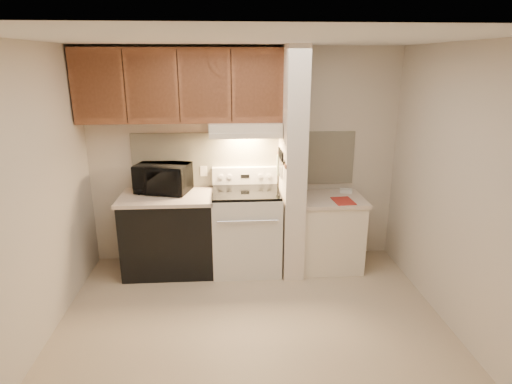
{
  "coord_description": "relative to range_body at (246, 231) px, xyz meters",
  "views": [
    {
      "loc": [
        -0.2,
        -3.41,
        2.35
      ],
      "look_at": [
        0.08,
        0.75,
        1.06
      ],
      "focal_mm": 30.0,
      "sensor_mm": 36.0,
      "label": 1
    }
  ],
  "objects": [
    {
      "name": "knife_blade_b",
      "position": [
        0.38,
        -0.14,
        0.75
      ],
      "size": [
        0.01,
        0.04,
        0.18
      ],
      "primitive_type": "cube",
      "color": "silver",
      "rests_on": "knife_strip"
    },
    {
      "name": "knife_blade_c",
      "position": [
        0.38,
        -0.05,
        0.74
      ],
      "size": [
        0.01,
        0.04,
        0.2
      ],
      "primitive_type": "cube",
      "color": "silver",
      "rests_on": "knife_strip"
    },
    {
      "name": "range_backguard",
      "position": [
        0.0,
        0.28,
        0.59
      ],
      "size": [
        0.76,
        0.08,
        0.2
      ],
      "primitive_type": "cube",
      "color": "silver",
      "rests_on": "range_body"
    },
    {
      "name": "cab_door_b",
      "position": [
        -0.96,
        0.01,
        1.62
      ],
      "size": [
        0.46,
        0.01,
        0.63
      ],
      "primitive_type": "cube",
      "color": "brown",
      "rests_on": "upper_cabinets"
    },
    {
      "name": "knife_blade_d",
      "position": [
        0.38,
        0.02,
        0.76
      ],
      "size": [
        0.01,
        0.04,
        0.16
      ],
      "primitive_type": "cube",
      "color": "silver",
      "rests_on": "knife_strip"
    },
    {
      "name": "cooktop",
      "position": [
        0.0,
        0.0,
        0.48
      ],
      "size": [
        0.74,
        0.64,
        0.03
      ],
      "primitive_type": "cube",
      "color": "black",
      "rests_on": "range_body"
    },
    {
      "name": "oven_handle",
      "position": [
        0.0,
        -0.35,
        0.26
      ],
      "size": [
        0.65,
        0.02,
        0.02
      ],
      "primitive_type": "cylinder",
      "rotation": [
        0.0,
        1.57,
        0.0
      ],
      "color": "silver",
      "rests_on": "range_body"
    },
    {
      "name": "range_knob_right_outer",
      "position": [
        0.28,
        0.24,
        0.59
      ],
      "size": [
        0.05,
        0.02,
        0.05
      ],
      "primitive_type": "cylinder",
      "rotation": [
        1.57,
        0.0,
        0.0
      ],
      "color": "silver",
      "rests_on": "range_backguard"
    },
    {
      "name": "cab_door_c",
      "position": [
        -0.42,
        0.01,
        1.62
      ],
      "size": [
        0.46,
        0.01,
        0.63
      ],
      "primitive_type": "cube",
      "color": "brown",
      "rests_on": "upper_cabinets"
    },
    {
      "name": "right_cab_base",
      "position": [
        0.97,
        -0.01,
        -0.06
      ],
      "size": [
        0.7,
        0.6,
        0.81
      ],
      "primitive_type": "cube",
      "color": "#F0E3CC",
      "rests_on": "floor"
    },
    {
      "name": "range_knob_left_outer",
      "position": [
        -0.28,
        0.24,
        0.59
      ],
      "size": [
        0.05,
        0.02,
        0.05
      ],
      "primitive_type": "cylinder",
      "rotation": [
        1.57,
        0.0,
        0.0
      ],
      "color": "silver",
      "rests_on": "range_backguard"
    },
    {
      "name": "oven_mitt",
      "position": [
        0.38,
        0.17,
        0.74
      ],
      "size": [
        0.03,
        0.1,
        0.23
      ],
      "primitive_type": "cube",
      "color": "gray",
      "rests_on": "partition_pillar"
    },
    {
      "name": "ceiling",
      "position": [
        0.0,
        -1.16,
        2.04
      ],
      "size": [
        3.6,
        3.6,
        0.0
      ],
      "primitive_type": "plane",
      "rotation": [
        3.14,
        0.0,
        0.0
      ],
      "color": "white",
      "rests_on": "wall_back"
    },
    {
      "name": "wall_left",
      "position": [
        -1.8,
        -1.16,
        0.79
      ],
      "size": [
        0.02,
        3.0,
        2.5
      ],
      "primitive_type": "cube",
      "color": "beige",
      "rests_on": "floor"
    },
    {
      "name": "wall_right",
      "position": [
        1.8,
        -1.16,
        0.79
      ],
      "size": [
        0.02,
        3.0,
        2.5
      ],
      "primitive_type": "cube",
      "color": "beige",
      "rests_on": "floor"
    },
    {
      "name": "floor",
      "position": [
        0.0,
        -1.16,
        -0.46
      ],
      "size": [
        3.6,
        3.6,
        0.0
      ],
      "primitive_type": "plane",
      "color": "#BBA78B",
      "rests_on": "ground"
    },
    {
      "name": "dishwasher_front",
      "position": [
        -0.88,
        0.01,
        -0.03
      ],
      "size": [
        1.0,
        0.63,
        0.87
      ],
      "primitive_type": "cube",
      "color": "black",
      "rests_on": "floor"
    },
    {
      "name": "oven_window",
      "position": [
        0.0,
        -0.32,
        0.04
      ],
      "size": [
        0.5,
        0.01,
        0.3
      ],
      "primitive_type": "cube",
      "color": "black",
      "rests_on": "range_body"
    },
    {
      "name": "knife_handle_b",
      "position": [
        0.38,
        -0.13,
        0.91
      ],
      "size": [
        0.02,
        0.02,
        0.1
      ],
      "primitive_type": "cylinder",
      "color": "black",
      "rests_on": "knife_strip"
    },
    {
      "name": "cab_door_a",
      "position": [
        -1.51,
        0.01,
        1.62
      ],
      "size": [
        0.46,
        0.01,
        0.63
      ],
      "primitive_type": "cube",
      "color": "brown",
      "rests_on": "upper_cabinets"
    },
    {
      "name": "pillar_trim",
      "position": [
        0.39,
        -0.01,
        0.84
      ],
      "size": [
        0.01,
        0.7,
        0.04
      ],
      "primitive_type": "cube",
      "color": "brown",
      "rests_on": "partition_pillar"
    },
    {
      "name": "upper_cabinets",
      "position": [
        -0.69,
        0.17,
        1.62
      ],
      "size": [
        2.18,
        0.33,
        0.77
      ],
      "primitive_type": "cube",
      "color": "brown",
      "rests_on": "wall_back"
    },
    {
      "name": "range_hood",
      "position": [
        0.0,
        0.12,
        1.17
      ],
      "size": [
        0.78,
        0.44,
        0.15
      ],
      "primitive_type": "cube",
      "color": "#F0E3CC",
      "rests_on": "upper_cabinets"
    },
    {
      "name": "range_display",
      "position": [
        0.0,
        0.24,
        0.59
      ],
      "size": [
        0.1,
        0.01,
        0.04
      ],
      "primitive_type": "cube",
      "color": "black",
      "rests_on": "range_backguard"
    },
    {
      "name": "white_box",
      "position": [
        1.19,
        0.17,
        0.41
      ],
      "size": [
        0.16,
        0.13,
        0.04
      ],
      "primitive_type": "cube",
      "rotation": [
        0.0,
        0.0,
        -0.23
      ],
      "color": "white",
      "rests_on": "right_countertop"
    },
    {
      "name": "right_countertop",
      "position": [
        0.97,
        -0.01,
        0.37
      ],
      "size": [
        0.74,
        0.64,
        0.04
      ],
      "primitive_type": "cube",
      "color": "beige",
      "rests_on": "right_cab_base"
    },
    {
      "name": "knife_strip",
      "position": [
        0.39,
        -0.06,
        0.86
      ],
      "size": [
        0.02,
        0.42,
        0.04
      ],
      "primitive_type": "cube",
      "color": "black",
      "rests_on": "partition_pillar"
    },
    {
      "name": "range_knob_right_inner",
      "position": [
        0.18,
        0.24,
        0.59
      ],
      "size": [
        0.05,
        0.02,
        0.05
      ],
      "primitive_type": "cylinder",
      "rotation": [
        1.57,
        0.0,
        0.0
      ],
      "color": "silver",
      "rests_on": "range_backguard"
    },
    {
      "name": "range_knob_left_inner",
      "position": [
        -0.18,
        0.24,
        0.59
      ],
      "size": [
        0.05,
        0.02,
        0.05
      ],
      "primitive_type": "cylinder",
      "rotation": [
        1.57,
        0.0,
        0.0
      ],
      "color": "silver",
      "rests_on": "range_backguard"
    },
    {
      "name": "knife_handle_d",
      "position": [
        0.38,
        0.04,
        0.91
      ],
      "size": [
        0.02,
        0.02,
        0.1
      ],
      "primitive_type": "cylinder",
      "color": "black",
      "rests_on": "knife_strip"
    },
    {
      "name": "knife_blade_e",
      "position": [
        0.38,
        0.09,
        0.75
      ],
      "size": [
        0.01,
        0.04,
        0.18
      ],
      "primitive_type": "cube",
      "color": "silver",
      "rests_on": "knife_strip"
    },
    {
      "name": "teal_jar",
      "position": [
        -1.16,
        0.23,
        0.5
      ],
      "size": [
        0.11,
        0.11,
        0.1
      ],
      "primitive_type": "cylinder",
      "rotation": [
        0.0,
        0.0,
        -0.15
      ],
      "color": "#1E5F5D",
      "rests_on": "left_countertop"
    },
    {
      "name": "knife_blade_a",
      "position": [
        0.38,
        -0.22,
        0.76
      ],
      "size": [
        0.01,
        0.03,
        0.16
      ],
      "primitive_type": "cube",
      "color": "silver",
      "rests_on": "knife_strip"
    },
    {
      "name": "cab_gap_a",
      "position": [
        -1.23,
        0.01,
        1.62
      ],
      "size": [
        0.01,
        0.01,
        0.73
      ],
      "primitive_type": "cube",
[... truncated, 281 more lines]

